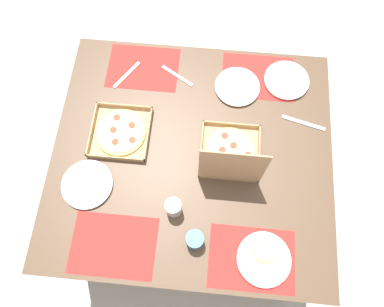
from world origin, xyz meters
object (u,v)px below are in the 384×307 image
plate_near_left (286,81)px  cup_red (173,207)px  pizza_box_corner_right (230,155)px  cup_clear_right (195,240)px  plate_far_left (87,184)px  plate_near_right (237,87)px  pizza_box_corner_left (121,132)px  plate_middle (264,258)px

plate_near_left → cup_red: cup_red is taller
pizza_box_corner_right → plate_near_left: size_ratio=1.37×
cup_clear_right → cup_red: size_ratio=0.85×
plate_near_left → plate_far_left: bearing=35.1°
plate_near_right → cup_clear_right: 0.78m
pizza_box_corner_left → cup_clear_right: cup_clear_right is taller
pizza_box_corner_right → cup_red: 0.35m
plate_near_left → plate_middle: plate_middle is taller
plate_near_left → plate_middle: 0.87m
plate_near_right → cup_red: cup_red is taller
cup_clear_right → plate_middle: bearing=171.1°
plate_near_left → plate_middle: bearing=83.7°
plate_middle → plate_near_right: bearing=-79.6°
pizza_box_corner_right → plate_far_left: pizza_box_corner_right is taller
pizza_box_corner_left → cup_red: size_ratio=2.69×
pizza_box_corner_left → plate_near_right: size_ratio=1.22×
cup_clear_right → cup_red: (0.10, -0.12, 0.01)m
pizza_box_corner_left → cup_red: 0.45m
pizza_box_corner_left → plate_near_left: bearing=-155.3°
cup_red → pizza_box_corner_right: bearing=-130.8°
cup_clear_right → cup_red: 0.16m
pizza_box_corner_right → plate_near_right: bearing=-92.8°
plate_near_right → cup_red: bearing=69.0°
pizza_box_corner_right → plate_far_left: size_ratio=1.34×
pizza_box_corner_right → cup_red: (0.23, 0.26, 0.00)m
pizza_box_corner_left → plate_near_left: 0.86m
plate_middle → cup_clear_right: size_ratio=2.63×
plate_near_right → plate_far_left: (0.64, 0.56, 0.00)m
pizza_box_corner_left → plate_far_left: pizza_box_corner_left is taller
pizza_box_corner_right → cup_clear_right: pizza_box_corner_right is taller
pizza_box_corner_right → pizza_box_corner_left: bearing=-8.5°
pizza_box_corner_left → cup_red: bearing=130.6°
pizza_box_corner_right → plate_near_left: pizza_box_corner_right is taller
pizza_box_corner_left → plate_middle: 0.85m
pizza_box_corner_left → plate_near_left: size_ratio=1.22×
pizza_box_corner_right → cup_red: pizza_box_corner_right is taller
plate_near_right → cup_red: 0.68m
cup_clear_right → plate_near_right: bearing=-100.6°
pizza_box_corner_left → cup_red: (-0.29, 0.34, 0.04)m
plate_far_left → pizza_box_corner_left: bearing=-112.1°
plate_near_right → cup_red: size_ratio=2.20×
plate_near_left → cup_red: (0.49, 0.70, 0.04)m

